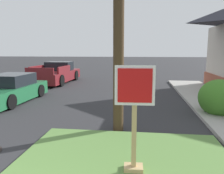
% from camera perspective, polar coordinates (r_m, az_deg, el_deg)
% --- Properties ---
extents(stop_sign, '(0.72, 0.30, 1.99)m').
position_cam_1_polar(stop_sign, '(4.24, 5.58, -8.67)').
color(stop_sign, tan).
rests_on(stop_sign, grass_corner_patch).
extents(parked_sedan_green, '(2.01, 4.19, 1.25)m').
position_cam_1_polar(parked_sedan_green, '(11.41, -24.20, -0.65)').
color(parked_sedan_green, '#1E6038').
rests_on(parked_sedan_green, ground).
extents(pickup_truck_maroon, '(2.26, 5.29, 1.48)m').
position_cam_1_polar(pickup_truck_maroon, '(17.03, -13.77, 3.15)').
color(pickup_truck_maroon, maroon).
rests_on(pickup_truck_maroon, ground).
extents(shrub_by_curb, '(1.46, 1.46, 1.32)m').
position_cam_1_polar(shrub_by_curb, '(8.96, 25.31, -2.47)').
color(shrub_by_curb, '#3C7524').
rests_on(shrub_by_curb, ground).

